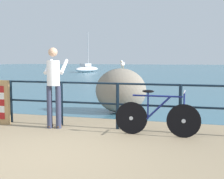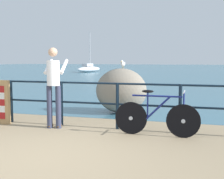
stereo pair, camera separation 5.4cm
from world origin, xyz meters
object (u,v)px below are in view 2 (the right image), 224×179
bicycle (157,117)px  seagull (123,63)px  sailboat (89,69)px  breakwater_boulder_main (121,91)px  person_at_railing (54,84)px

bicycle → seagull: (-1.27, 2.32, 1.02)m
sailboat → seagull: bearing=-142.4°
breakwater_boulder_main → sailboat: 28.38m
person_at_railing → sailboat: size_ratio=0.36×
person_at_railing → breakwater_boulder_main: 2.47m
bicycle → sailboat: size_ratio=0.35×
bicycle → sailboat: bearing=113.6°
bicycle → person_at_railing: size_ratio=0.96×
seagull → person_at_railing: bearing=-22.5°
breakwater_boulder_main → sailboat: sailboat is taller
person_at_railing → sailboat: (-9.85, 28.48, -0.57)m
bicycle → seagull: size_ratio=5.04×
breakwater_boulder_main → seagull: 0.78m
breakwater_boulder_main → sailboat: (-10.81, 26.24, -0.21)m
seagull → breakwater_boulder_main: bearing=-85.2°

